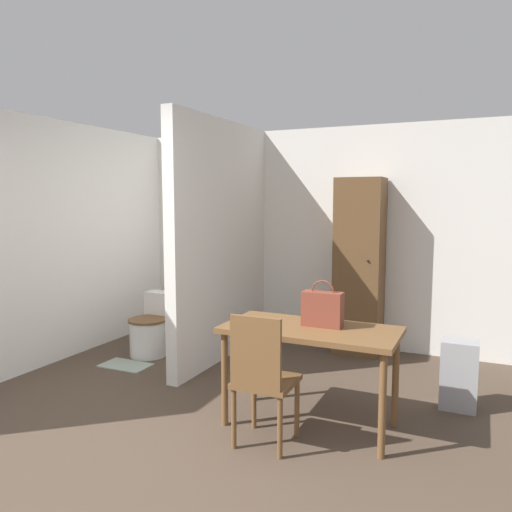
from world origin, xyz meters
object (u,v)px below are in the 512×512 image
Objects in this scene: dining_table at (310,339)px; space_heater at (459,375)px; toilet at (151,329)px; wooden_cabinet at (359,267)px; handbag at (322,308)px; wooden_chair at (262,376)px.

dining_table is 2.28× the size of space_heater.
wooden_cabinet is at bearing 26.24° from toilet.
handbag is at bearing -142.08° from space_heater.
wooden_cabinet is (-0.16, 1.87, 0.07)m from handbag.
wooden_chair is at bearing -92.22° from wooden_cabinet.
dining_table is 1.96m from wooden_cabinet.
toilet is at bearing 156.31° from dining_table.
dining_table is 1.95× the size of toilet.
wooden_chair is at bearing -112.84° from dining_table.
wooden_cabinet is 3.41× the size of space_heater.
wooden_cabinet is at bearing 95.03° from handbag.
wooden_cabinet is at bearing 92.85° from dining_table.
wooden_cabinet is (0.09, 2.39, 0.46)m from wooden_chair.
dining_table is 1.33m from space_heater.
handbag is at bearing 62.61° from wooden_chair.
handbag is 0.62× the size of space_heater.
wooden_cabinet reaches higher than dining_table.
space_heater is at bearing -2.71° from toilet.
handbag is 1.32m from space_heater.
wooden_chair reaches higher than toilet.
wooden_chair is at bearing -116.60° from handbag.
wooden_cabinet is 1.73m from space_heater.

